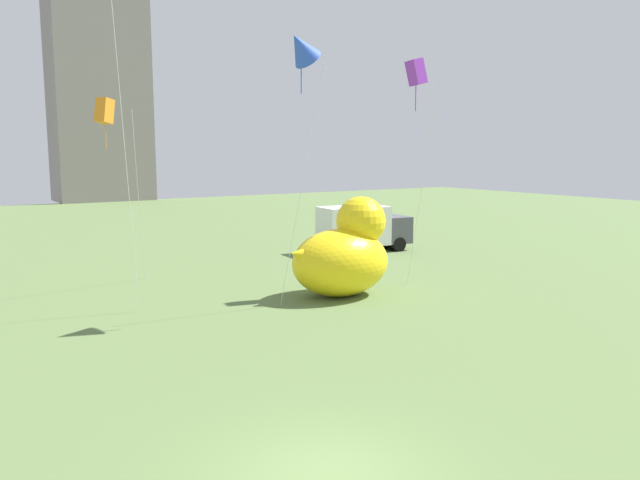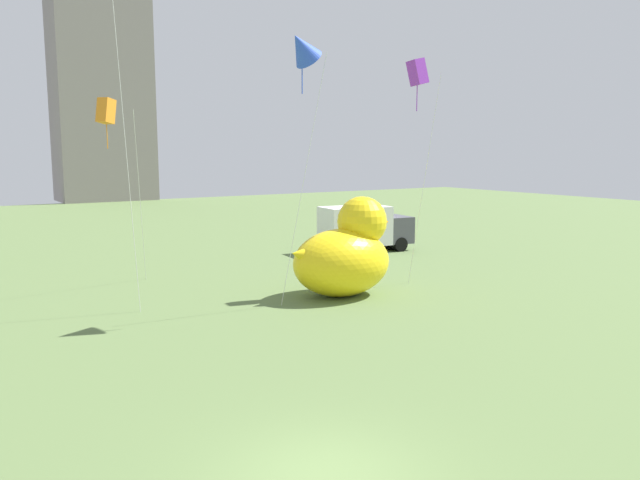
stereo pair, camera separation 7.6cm
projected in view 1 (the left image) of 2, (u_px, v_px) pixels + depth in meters
ground_plane at (325, 475)px, 12.46m from camera, size 140.00×140.00×0.00m
giant_inflatable_duck at (344, 254)px, 27.58m from camera, size 5.21×3.34×4.32m
box_truck at (362, 229)px, 39.59m from camera, size 6.00×2.90×2.85m
kite_blue at (301, 48)px, 23.65m from camera, size 2.19×2.03×10.91m
kite_orange at (105, 112)px, 28.59m from camera, size 2.25×2.50×8.68m
kite_purple at (416, 73)px, 28.04m from camera, size 1.36×1.48×10.38m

